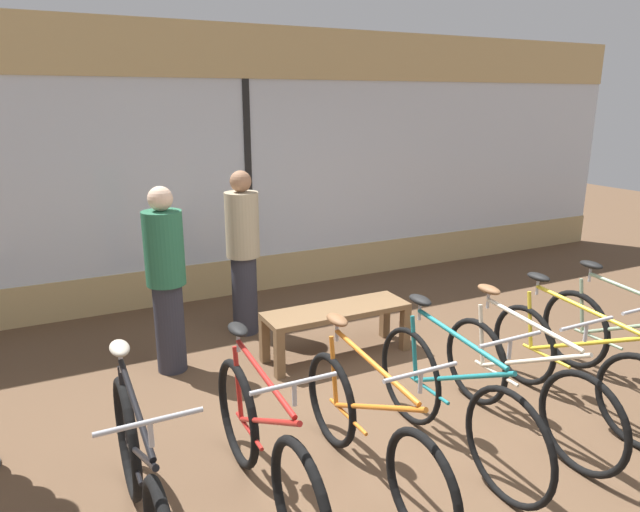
{
  "coord_description": "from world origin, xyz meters",
  "views": [
    {
      "loc": [
        -2.3,
        -3.09,
        2.38
      ],
      "look_at": [
        0.0,
        1.52,
        0.95
      ],
      "focal_mm": 32.0,
      "sensor_mm": 36.0,
      "label": 1
    }
  ],
  "objects_px": {
    "bicycle_right": "(574,365)",
    "customer_near_rack": "(243,250)",
    "bicycle_far_right": "(627,347)",
    "bicycle_center_right": "(522,383)",
    "bicycle_left": "(264,448)",
    "bicycle_center": "(452,401)",
    "bicycle_far_left": "(142,484)",
    "bicycle_center_left": "(369,432)",
    "display_bench": "(337,317)",
    "customer_by_window": "(166,277)"
  },
  "relations": [
    {
      "from": "bicycle_right",
      "to": "customer_near_rack",
      "type": "xyz_separation_m",
      "value": [
        -1.77,
        2.62,
        0.51
      ]
    },
    {
      "from": "bicycle_center",
      "to": "customer_by_window",
      "type": "bearing_deg",
      "value": 123.71
    },
    {
      "from": "customer_near_rack",
      "to": "bicycle_center_left",
      "type": "bearing_deg",
      "value": -92.63
    },
    {
      "from": "bicycle_left",
      "to": "bicycle_far_right",
      "type": "height_order",
      "value": "bicycle_left"
    },
    {
      "from": "bicycle_left",
      "to": "bicycle_center_right",
      "type": "relative_size",
      "value": 1.01
    },
    {
      "from": "bicycle_center_right",
      "to": "bicycle_far_right",
      "type": "bearing_deg",
      "value": 3.1
    },
    {
      "from": "bicycle_far_left",
      "to": "display_bench",
      "type": "relative_size",
      "value": 1.3
    },
    {
      "from": "display_bench",
      "to": "customer_near_rack",
      "type": "relative_size",
      "value": 0.82
    },
    {
      "from": "bicycle_left",
      "to": "display_bench",
      "type": "height_order",
      "value": "bicycle_left"
    },
    {
      "from": "bicycle_right",
      "to": "display_bench",
      "type": "relative_size",
      "value": 1.25
    },
    {
      "from": "bicycle_far_left",
      "to": "bicycle_right",
      "type": "bearing_deg",
      "value": -0.17
    },
    {
      "from": "bicycle_far_left",
      "to": "customer_by_window",
      "type": "distance_m",
      "value": 2.22
    },
    {
      "from": "bicycle_center_left",
      "to": "display_bench",
      "type": "bearing_deg",
      "value": 68.07
    },
    {
      "from": "bicycle_center_left",
      "to": "display_bench",
      "type": "xyz_separation_m",
      "value": [
        0.71,
        1.76,
        0.02
      ]
    },
    {
      "from": "bicycle_left",
      "to": "bicycle_center_left",
      "type": "height_order",
      "value": "bicycle_left"
    },
    {
      "from": "bicycle_far_right",
      "to": "customer_by_window",
      "type": "distance_m",
      "value": 3.93
    },
    {
      "from": "bicycle_right",
      "to": "customer_near_rack",
      "type": "bearing_deg",
      "value": 124.02
    },
    {
      "from": "display_bench",
      "to": "bicycle_far_right",
      "type": "bearing_deg",
      "value": -42.3
    },
    {
      "from": "bicycle_far_left",
      "to": "bicycle_right",
      "type": "relative_size",
      "value": 1.04
    },
    {
      "from": "bicycle_center",
      "to": "customer_by_window",
      "type": "xyz_separation_m",
      "value": [
        -1.43,
        2.14,
        0.47
      ]
    },
    {
      "from": "bicycle_center_right",
      "to": "customer_near_rack",
      "type": "distance_m",
      "value": 2.96
    },
    {
      "from": "bicycle_center",
      "to": "bicycle_center_right",
      "type": "bearing_deg",
      "value": -0.2
    },
    {
      "from": "bicycle_left",
      "to": "bicycle_far_right",
      "type": "bearing_deg",
      "value": -0.25
    },
    {
      "from": "bicycle_left",
      "to": "display_bench",
      "type": "distance_m",
      "value": 2.15
    },
    {
      "from": "bicycle_left",
      "to": "customer_near_rack",
      "type": "bearing_deg",
      "value": 73.13
    },
    {
      "from": "bicycle_center",
      "to": "bicycle_right",
      "type": "bearing_deg",
      "value": 1.94
    },
    {
      "from": "bicycle_far_left",
      "to": "bicycle_left",
      "type": "xyz_separation_m",
      "value": [
        0.7,
        0.03,
        -0.01
      ]
    },
    {
      "from": "bicycle_far_right",
      "to": "bicycle_center_right",
      "type": "bearing_deg",
      "value": -176.9
    },
    {
      "from": "bicycle_right",
      "to": "display_bench",
      "type": "xyz_separation_m",
      "value": [
        -1.19,
        1.69,
        0.01
      ]
    },
    {
      "from": "bicycle_center_right",
      "to": "customer_by_window",
      "type": "xyz_separation_m",
      "value": [
        -2.06,
        2.14,
        0.49
      ]
    },
    {
      "from": "bicycle_center_left",
      "to": "customer_near_rack",
      "type": "relative_size",
      "value": 1.02
    },
    {
      "from": "bicycle_far_right",
      "to": "display_bench",
      "type": "height_order",
      "value": "bicycle_far_right"
    },
    {
      "from": "bicycle_center_left",
      "to": "bicycle_far_right",
      "type": "bearing_deg",
      "value": 1.96
    },
    {
      "from": "bicycle_far_left",
      "to": "bicycle_left",
      "type": "bearing_deg",
      "value": 2.22
    },
    {
      "from": "bicycle_left",
      "to": "customer_by_window",
      "type": "height_order",
      "value": "customer_by_window"
    },
    {
      "from": "bicycle_far_left",
      "to": "customer_near_rack",
      "type": "height_order",
      "value": "customer_near_rack"
    },
    {
      "from": "bicycle_center",
      "to": "bicycle_far_left",
      "type": "bearing_deg",
      "value": 178.55
    },
    {
      "from": "customer_by_window",
      "to": "bicycle_right",
      "type": "bearing_deg",
      "value": -38.31
    },
    {
      "from": "bicycle_far_right",
      "to": "bicycle_left",
      "type": "bearing_deg",
      "value": 179.75
    },
    {
      "from": "bicycle_right",
      "to": "bicycle_center_left",
      "type": "bearing_deg",
      "value": -178.07
    },
    {
      "from": "bicycle_center_left",
      "to": "bicycle_far_right",
      "type": "distance_m",
      "value": 2.54
    },
    {
      "from": "bicycle_left",
      "to": "bicycle_center_left",
      "type": "xyz_separation_m",
      "value": [
        0.66,
        -0.1,
        -0.02
      ]
    },
    {
      "from": "bicycle_center_left",
      "to": "bicycle_center_right",
      "type": "relative_size",
      "value": 1.01
    },
    {
      "from": "customer_near_rack",
      "to": "customer_by_window",
      "type": "bearing_deg",
      "value": -149.36
    },
    {
      "from": "display_bench",
      "to": "customer_near_rack",
      "type": "height_order",
      "value": "customer_near_rack"
    },
    {
      "from": "bicycle_far_right",
      "to": "display_bench",
      "type": "distance_m",
      "value": 2.48
    },
    {
      "from": "bicycle_right",
      "to": "bicycle_center",
      "type": "bearing_deg",
      "value": -178.06
    },
    {
      "from": "bicycle_far_right",
      "to": "bicycle_center_left",
      "type": "bearing_deg",
      "value": -178.04
    },
    {
      "from": "bicycle_far_left",
      "to": "bicycle_far_right",
      "type": "distance_m",
      "value": 3.9
    },
    {
      "from": "display_bench",
      "to": "customer_near_rack",
      "type": "bearing_deg",
      "value": 122.13
    }
  ]
}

